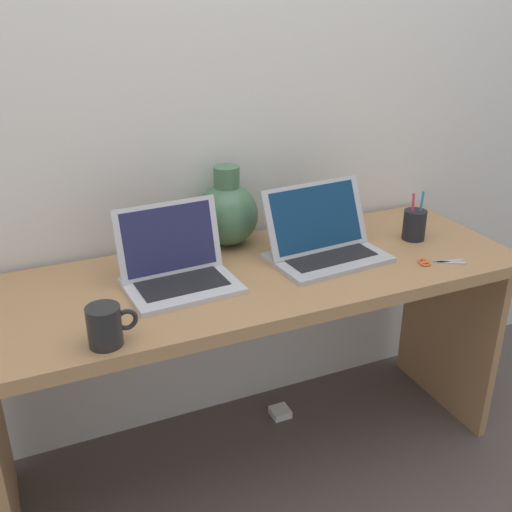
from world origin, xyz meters
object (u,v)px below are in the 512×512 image
coffee_mug (106,326)px  power_brick (280,412)px  laptop_left (176,264)px  scissors (433,262)px  green_vase (227,212)px  pen_cup (414,224)px  laptop_right (322,239)px

coffee_mug → power_brick: bearing=30.0°
laptop_left → scissors: size_ratio=2.21×
green_vase → scissors: bearing=-37.6°
pen_cup → scissors: 0.21m
green_vase → power_brick: bearing=-24.5°
coffee_mug → power_brick: size_ratio=1.77×
green_vase → power_brick: green_vase is taller
laptop_left → power_brick: 0.88m
green_vase → coffee_mug: (-0.50, -0.46, -0.06)m
laptop_left → scissors: bearing=-14.3°
laptop_left → scissors: 0.80m
laptop_right → green_vase: (-0.24, 0.22, 0.05)m
coffee_mug → green_vase: bearing=43.1°
green_vase → coffee_mug: size_ratio=2.15×
coffee_mug → pen_cup: (1.09, 0.24, 0.00)m
pen_cup → scissors: size_ratio=1.20×
laptop_right → power_brick: size_ratio=5.39×
laptop_left → laptop_right: (0.48, -0.01, 0.00)m
laptop_left → scissors: laptop_left is taller
laptop_right → pen_cup: 0.36m
laptop_left → pen_cup: laptop_left is taller
pen_cup → laptop_right: bearing=179.6°
power_brick → pen_cup: bearing=-18.4°
power_brick → laptop_left: bearing=-162.3°
coffee_mug → power_brick: (0.67, 0.39, -0.76)m
pen_cup → green_vase: bearing=159.8°
laptop_left → green_vase: (0.24, 0.21, 0.05)m
coffee_mug → laptop_right: bearing=18.6°
laptop_right → pen_cup: (0.36, -0.00, -0.01)m
power_brick → laptop_right: bearing=-64.2°
green_vase → scissors: (0.53, -0.41, -0.11)m
laptop_right → coffee_mug: 0.77m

